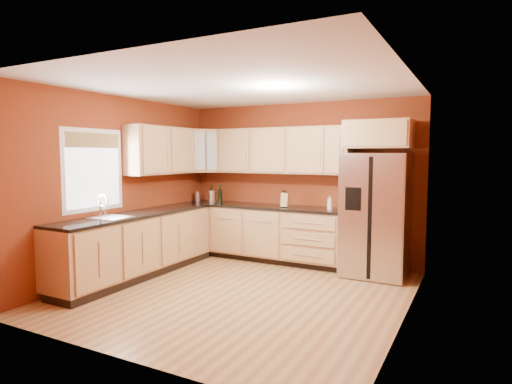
% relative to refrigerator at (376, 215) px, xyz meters
% --- Properties ---
extents(floor, '(4.00, 4.00, 0.00)m').
position_rel_refrigerator_xyz_m(floor, '(-1.35, -1.62, -0.89)').
color(floor, '#96623A').
rests_on(floor, ground).
extents(ceiling, '(4.00, 4.00, 0.00)m').
position_rel_refrigerator_xyz_m(ceiling, '(-1.35, -1.62, 1.71)').
color(ceiling, silver).
rests_on(ceiling, wall_back).
extents(wall_back, '(4.00, 0.04, 2.60)m').
position_rel_refrigerator_xyz_m(wall_back, '(-1.35, 0.38, 0.41)').
color(wall_back, maroon).
rests_on(wall_back, floor).
extents(wall_front, '(4.00, 0.04, 2.60)m').
position_rel_refrigerator_xyz_m(wall_front, '(-1.35, -3.62, 0.41)').
color(wall_front, maroon).
rests_on(wall_front, floor).
extents(wall_left, '(0.04, 4.00, 2.60)m').
position_rel_refrigerator_xyz_m(wall_left, '(-3.35, -1.62, 0.41)').
color(wall_left, maroon).
rests_on(wall_left, floor).
extents(wall_right, '(0.04, 4.00, 2.60)m').
position_rel_refrigerator_xyz_m(wall_right, '(0.65, -1.62, 0.41)').
color(wall_right, maroon).
rests_on(wall_right, floor).
extents(base_cabinets_back, '(2.90, 0.60, 0.88)m').
position_rel_refrigerator_xyz_m(base_cabinets_back, '(-1.90, 0.07, -0.45)').
color(base_cabinets_back, '#A77751').
rests_on(base_cabinets_back, floor).
extents(base_cabinets_left, '(0.60, 2.80, 0.88)m').
position_rel_refrigerator_xyz_m(base_cabinets_left, '(-3.05, -1.62, -0.45)').
color(base_cabinets_left, '#A77751').
rests_on(base_cabinets_left, floor).
extents(countertop_back, '(2.90, 0.62, 0.04)m').
position_rel_refrigerator_xyz_m(countertop_back, '(-1.90, 0.06, 0.01)').
color(countertop_back, black).
rests_on(countertop_back, base_cabinets_back).
extents(countertop_left, '(0.62, 2.80, 0.04)m').
position_rel_refrigerator_xyz_m(countertop_left, '(-3.04, -1.62, 0.01)').
color(countertop_left, black).
rests_on(countertop_left, base_cabinets_left).
extents(upper_cabinets_back, '(2.30, 0.33, 0.75)m').
position_rel_refrigerator_xyz_m(upper_cabinets_back, '(-1.60, 0.21, 0.94)').
color(upper_cabinets_back, '#A77751').
rests_on(upper_cabinets_back, wall_back).
extents(upper_cabinets_left, '(0.33, 1.35, 0.75)m').
position_rel_refrigerator_xyz_m(upper_cabinets_left, '(-3.19, -0.90, 0.94)').
color(upper_cabinets_left, '#A77751').
rests_on(upper_cabinets_left, wall_left).
extents(corner_upper_cabinet, '(0.67, 0.67, 0.75)m').
position_rel_refrigerator_xyz_m(corner_upper_cabinet, '(-3.02, 0.04, 0.94)').
color(corner_upper_cabinet, '#A77751').
rests_on(corner_upper_cabinet, wall_back).
extents(over_fridge_cabinet, '(0.92, 0.60, 0.40)m').
position_rel_refrigerator_xyz_m(over_fridge_cabinet, '(0.00, 0.07, 1.16)').
color(over_fridge_cabinet, '#A77751').
rests_on(over_fridge_cabinet, wall_back).
extents(refrigerator, '(0.90, 0.75, 1.78)m').
position_rel_refrigerator_xyz_m(refrigerator, '(0.00, 0.00, 0.00)').
color(refrigerator, silver).
rests_on(refrigerator, floor).
extents(window, '(0.03, 0.90, 1.00)m').
position_rel_refrigerator_xyz_m(window, '(-3.33, -2.12, 0.66)').
color(window, white).
rests_on(window, wall_left).
extents(sink_faucet, '(0.50, 0.42, 0.30)m').
position_rel_refrigerator_xyz_m(sink_faucet, '(-3.04, -2.12, 0.18)').
color(sink_faucet, white).
rests_on(sink_faucet, countertop_left).
extents(canister_left, '(0.14, 0.14, 0.17)m').
position_rel_refrigerator_xyz_m(canister_left, '(-3.20, 0.09, 0.12)').
color(canister_left, silver).
rests_on(canister_left, countertop_back).
extents(canister_right, '(0.13, 0.13, 0.21)m').
position_rel_refrigerator_xyz_m(canister_right, '(-2.82, -0.01, 0.14)').
color(canister_right, silver).
rests_on(canister_right, countertop_back).
extents(wine_bottle_a, '(0.09, 0.09, 0.33)m').
position_rel_refrigerator_xyz_m(wine_bottle_a, '(-2.70, 0.07, 0.19)').
color(wine_bottle_a, black).
rests_on(wine_bottle_a, countertop_back).
extents(wine_bottle_b, '(0.09, 0.09, 0.32)m').
position_rel_refrigerator_xyz_m(wine_bottle_b, '(-2.86, 0.05, 0.19)').
color(wine_bottle_b, black).
rests_on(wine_bottle_b, countertop_back).
extents(knife_block, '(0.13, 0.12, 0.22)m').
position_rel_refrigerator_xyz_m(knife_block, '(-1.45, 0.02, 0.14)').
color(knife_block, tan).
rests_on(knife_block, countertop_back).
extents(soap_dispenser, '(0.09, 0.09, 0.21)m').
position_rel_refrigerator_xyz_m(soap_dispenser, '(-0.70, 0.03, 0.13)').
color(soap_dispenser, silver).
rests_on(soap_dispenser, countertop_back).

